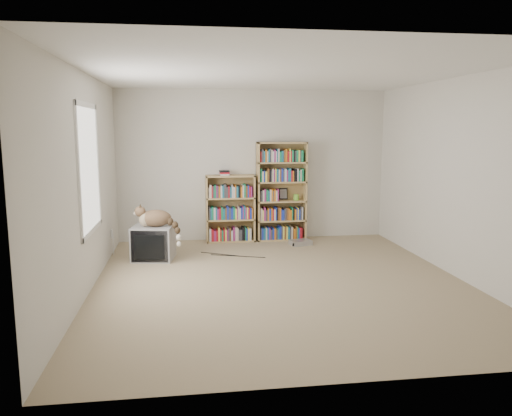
{
  "coord_description": "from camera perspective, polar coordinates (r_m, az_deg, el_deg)",
  "views": [
    {
      "loc": [
        -1.11,
        -5.81,
        1.86
      ],
      "look_at": [
        -0.17,
        1.0,
        0.77
      ],
      "focal_mm": 35.0,
      "sensor_mm": 36.0,
      "label": 1
    }
  ],
  "objects": [
    {
      "name": "ceiling",
      "position": [
        5.95,
        3.01,
        15.21
      ],
      "size": [
        4.5,
        5.0,
        0.02
      ],
      "primitive_type": "cube",
      "color": "white",
      "rests_on": "wall_back"
    },
    {
      "name": "window",
      "position": [
        6.13,
        -18.54,
        4.27
      ],
      "size": [
        0.02,
        1.22,
        1.52
      ],
      "primitive_type": "cube",
      "color": "white",
      "rests_on": "wall_left"
    },
    {
      "name": "wall_back",
      "position": [
        8.4,
        -0.29,
        4.88
      ],
      "size": [
        4.5,
        0.02,
        2.5
      ],
      "primitive_type": "cube",
      "color": "beige",
      "rests_on": "floor"
    },
    {
      "name": "bookcase_short",
      "position": [
        8.31,
        -2.96,
        -0.33
      ],
      "size": [
        0.8,
        0.3,
        1.11
      ],
      "color": "tan",
      "rests_on": "floor"
    },
    {
      "name": "framed_print",
      "position": [
        8.47,
        3.13,
        1.63
      ],
      "size": [
        0.15,
        0.05,
        0.19
      ],
      "primitive_type": "cube",
      "rotation": [
        -0.17,
        0.0,
        0.0
      ],
      "color": "black",
      "rests_on": "bookcase_tall"
    },
    {
      "name": "wall_front",
      "position": [
        3.54,
        10.49,
        -1.03
      ],
      "size": [
        4.5,
        0.02,
        2.5
      ],
      "primitive_type": "cube",
      "color": "beige",
      "rests_on": "floor"
    },
    {
      "name": "book_stack",
      "position": [
        8.23,
        -3.63,
        4.04
      ],
      "size": [
        0.18,
        0.24,
        0.08
      ],
      "primitive_type": "cube",
      "color": "#B01722",
      "rests_on": "bookcase_short"
    },
    {
      "name": "green_mug",
      "position": [
        8.42,
        4.6,
        1.25
      ],
      "size": [
        0.09,
        0.09,
        0.1
      ],
      "primitive_type": "cylinder",
      "color": "#7BCC3A",
      "rests_on": "bookcase_tall"
    },
    {
      "name": "dvd_player",
      "position": [
        8.13,
        5.11,
        -3.95
      ],
      "size": [
        0.37,
        0.3,
        0.08
      ],
      "primitive_type": "cube",
      "rotation": [
        0.0,
        0.0,
        0.23
      ],
      "color": "#A5A5AA",
      "rests_on": "floor"
    },
    {
      "name": "wall_right",
      "position": [
        6.74,
        22.09,
        3.18
      ],
      "size": [
        0.02,
        5.0,
        2.5
      ],
      "primitive_type": "cube",
      "color": "beige",
      "rests_on": "floor"
    },
    {
      "name": "bookcase_tall",
      "position": [
        8.38,
        2.89,
        1.68
      ],
      "size": [
        0.82,
        0.3,
        1.64
      ],
      "color": "tan",
      "rests_on": "floor"
    },
    {
      "name": "cat",
      "position": [
        7.17,
        -11.04,
        -1.43
      ],
      "size": [
        0.67,
        0.48,
        0.53
      ],
      "rotation": [
        0.0,
        0.0,
        0.06
      ],
      "color": "#382317",
      "rests_on": "crt_tv"
    },
    {
      "name": "crt_tv",
      "position": [
        7.33,
        -11.64,
        -3.9
      ],
      "size": [
        0.63,
        0.59,
        0.49
      ],
      "rotation": [
        0.0,
        0.0,
        -0.16
      ],
      "color": "#98999B",
      "rests_on": "floor"
    },
    {
      "name": "wall_left",
      "position": [
        5.95,
        -18.93,
        2.67
      ],
      "size": [
        0.02,
        5.0,
        2.5
      ],
      "primitive_type": "cube",
      "color": "beige",
      "rests_on": "floor"
    },
    {
      "name": "wall_outlet",
      "position": [
        7.71,
        -16.17,
        -2.84
      ],
      "size": [
        0.01,
        0.08,
        0.13
      ],
      "primitive_type": "cube",
      "color": "silver",
      "rests_on": "wall_left"
    },
    {
      "name": "floor_cables",
      "position": [
        7.39,
        -1.34,
        -5.51
      ],
      "size": [
        1.2,
        0.7,
        0.01
      ],
      "primitive_type": null,
      "color": "black",
      "rests_on": "floor"
    },
    {
      "name": "floor",
      "position": [
        6.2,
        2.81,
        -8.43
      ],
      "size": [
        4.5,
        5.0,
        0.01
      ],
      "primitive_type": "cube",
      "color": "gray",
      "rests_on": "ground"
    }
  ]
}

